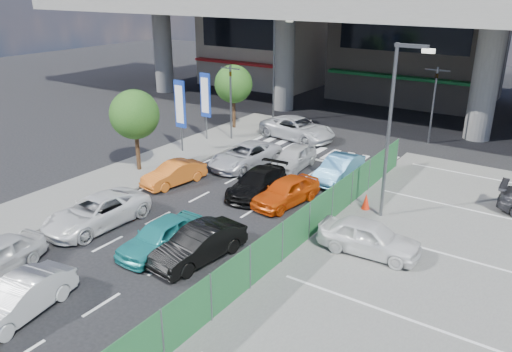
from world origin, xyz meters
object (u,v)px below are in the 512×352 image
Objects in this scene: sedan_black_mid at (257,183)px; parked_sedan_white at (369,237)px; hatch_white_back_mid at (19,299)px; hatch_black_mid_right at (199,244)px; kei_truck_front_right at (339,169)px; taxi_teal_mid at (161,236)px; street_lamp_left at (276,61)px; sedan_white_mid_left at (96,212)px; traffic_light_left at (230,84)px; taxi_orange_right at (286,191)px; traffic_cone at (366,201)px; tree_near at (135,115)px; traffic_light_right at (435,86)px; sedan_white_front_mid at (293,158)px; taxi_orange_left at (174,174)px; wagon_silver_front_left at (245,155)px; crossing_wagon_silver at (298,128)px; signboard_near at (180,106)px; street_lamp_right at (394,119)px; tree_far at (233,84)px; signboard_far at (205,97)px.

parked_sedan_white is (7.20, -2.62, 0.12)m from sedan_black_mid.
hatch_black_mid_right is (2.58, 6.03, 0.04)m from hatch_white_back_mid.
hatch_black_mid_right is 0.95× the size of sedan_black_mid.
taxi_teal_mid is at bearing -103.80° from kei_truck_front_right.
street_lamp_left reaches higher than kei_truck_front_right.
sedan_white_mid_left is 5.76m from hatch_black_mid_right.
taxi_orange_right is at bearing -39.63° from traffic_light_left.
kei_truck_front_right is at bearing 92.75° from hatch_black_mid_right.
kei_truck_front_right is 4.01m from traffic_cone.
tree_near is at bearing -177.53° from sedan_black_mid.
sedan_white_mid_left is at bearing 109.31° from hatch_white_back_mid.
traffic_light_left is 0.65× the size of street_lamp_left.
hatch_white_back_mid is 12.96m from parked_sedan_white.
sedan_white_front_mid is at bearing -118.32° from traffic_light_right.
sedan_white_mid_left is 1.33× the size of taxi_orange_left.
sedan_black_mid is (-1.81, 6.81, -0.05)m from hatch_black_mid_right.
street_lamp_left is at bearing 136.78° from traffic_cone.
wagon_silver_front_left is at bearing 167.87° from traffic_cone.
traffic_light_left reaches higher than sedan_black_mid.
crossing_wagon_silver is at bearing -152.49° from traffic_light_right.
tree_near is at bearing -129.81° from traffic_light_right.
signboard_near is at bearing 92.87° from tree_near.
street_lamp_right is at bearing -24.16° from traffic_light_left.
kei_truck_front_right is at bearing -25.53° from tree_far.
hatch_black_mid_right reaches higher than sedan_black_mid.
hatch_black_mid_right is at bearing -59.18° from wagon_silver_front_left.
signboard_near is (-12.70, -11.01, -0.87)m from traffic_light_right.
parked_sedan_white is at bearing -47.81° from street_lamp_left.
street_lamp_left is 6.38m from crossing_wagon_silver.
traffic_cone is at bearing -31.73° from sedan_white_front_mid.
taxi_teal_mid reaches higher than traffic_cone.
taxi_orange_left is at bearing -121.41° from traffic_light_right.
tree_near is 10.53m from tree_far.
hatch_black_mid_right is at bearing 124.81° from parked_sedan_white.
street_lamp_right reaches higher than parked_sedan_white.
tree_far is 1.15× the size of hatch_black_mid_right.
street_lamp_left reaches higher than hatch_black_mid_right.
hatch_white_back_mid is 1.06× the size of taxi_orange_left.
traffic_light_left is 16.06m from taxi_teal_mid.
sedan_white_mid_left is 1.13× the size of sedan_black_mid.
kei_truck_front_right reaches higher than taxi_orange_left.
crossing_wagon_silver reaches higher than taxi_orange_right.
sedan_white_mid_left is (3.02, -20.09, -4.08)m from street_lamp_left.
taxi_orange_right is at bearing -100.96° from kei_truck_front_right.
traffic_cone is at bearing 56.62° from hatch_white_back_mid.
taxi_teal_mid is (7.91, -10.13, -2.37)m from signboard_near.
taxi_orange_right is at bearing -18.36° from signboard_near.
wagon_silver_front_left is (5.30, -2.88, -2.37)m from signboard_far.
hatch_white_back_mid is at bearing -117.79° from street_lamp_right.
taxi_orange_left is (2.31, -8.37, -3.32)m from traffic_light_left.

